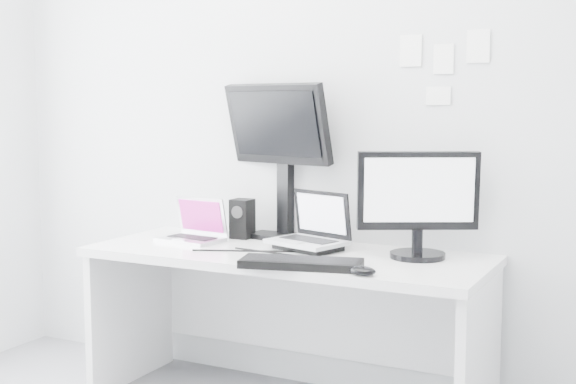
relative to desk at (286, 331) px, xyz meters
The scene contains 13 objects.
back_wall 1.05m from the desk, 90.00° to the left, with size 3.60×3.60×0.00m, color silver.
desk is the anchor object (origin of this frame).
macbook 0.71m from the desk, behind, with size 0.29×0.22×0.22m, color silver.
speaker 0.62m from the desk, 148.30° to the left, with size 0.10×0.10×0.19m, color black.
dell_laptop 0.51m from the desk, 49.17° to the left, with size 0.32×0.25×0.27m, color #B3B6BB.
rear_monitor 0.82m from the desk, 120.99° to the left, with size 0.57×0.20×0.77m, color black.
samsung_monitor 0.84m from the desk, 12.27° to the left, with size 0.52×0.24×0.47m, color black.
keyboard 0.51m from the desk, 52.79° to the right, with size 0.49×0.17×0.03m, color black.
mouse 0.69m from the desk, 32.06° to the right, with size 0.11×0.07×0.04m, color black.
wall_note_0 1.38m from the desk, 37.40° to the left, with size 0.10×0.00×0.14m, color white.
wall_note_1 1.40m from the desk, 29.83° to the left, with size 0.09×0.00×0.13m, color white.
wall_note_2 1.51m from the desk, 24.64° to the left, with size 0.10×0.00×0.14m, color white.
wall_note_3 1.25m from the desk, 30.67° to the left, with size 0.11×0.00×0.08m, color white.
Camera 1 is at (1.54, -1.78, 1.38)m, focal length 48.40 mm.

